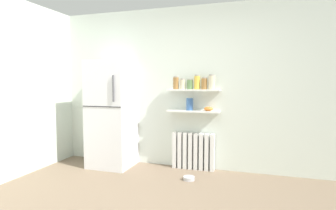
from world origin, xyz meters
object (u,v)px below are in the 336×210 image
object	(u,v)px
storage_jar_3	(197,82)
storage_jar_4	(204,83)
storage_jar_0	(176,83)
storage_jar_2	(190,84)
storage_jar_5	(212,82)
vase	(190,104)
refrigerator	(112,114)
radiator	(193,151)
pet_food_bowl	(189,178)
storage_jar_1	(183,84)
shelf_bowl	(208,109)

from	to	relation	value
storage_jar_3	storage_jar_4	distance (m)	0.12
storage_jar_0	storage_jar_2	xyz separation A→B (m)	(0.23, -0.00, -0.02)
storage_jar_5	vase	bearing A→B (deg)	-180.00
storage_jar_0	storage_jar_2	world-z (taller)	storage_jar_0
refrigerator	storage_jar_4	bearing A→B (deg)	7.80
refrigerator	vase	xyz separation A→B (m)	(1.27, 0.21, 0.17)
radiator	refrigerator	bearing A→B (deg)	-169.94
storage_jar_0	storage_jar_3	bearing A→B (deg)	-0.00
storage_jar_3	pet_food_bowl	distance (m)	1.45
pet_food_bowl	storage_jar_2	bearing A→B (deg)	102.67
storage_jar_4	storage_jar_0	bearing A→B (deg)	180.00
storage_jar_1	storage_jar_3	bearing A→B (deg)	0.00
storage_jar_5	shelf_bowl	world-z (taller)	storage_jar_5
vase	pet_food_bowl	world-z (taller)	vase
radiator	storage_jar_2	world-z (taller)	storage_jar_2
storage_jar_0	refrigerator	bearing A→B (deg)	-168.84
storage_jar_2	pet_food_bowl	bearing A→B (deg)	-77.33
storage_jar_0	storage_jar_3	distance (m)	0.34
storage_jar_0	storage_jar_2	size ratio (longest dim) A/B	1.25
storage_jar_2	storage_jar_5	distance (m)	0.34
refrigerator	storage_jar_4	size ratio (longest dim) A/B	9.24
storage_jar_1	storage_jar_4	bearing A→B (deg)	0.00
storage_jar_0	storage_jar_1	xyz separation A→B (m)	(0.11, -0.00, -0.02)
storage_jar_0	shelf_bowl	xyz separation A→B (m)	(0.53, -0.00, -0.40)
radiator	vase	bearing A→B (deg)	-152.93
radiator	storage_jar_0	bearing A→B (deg)	-174.01
storage_jar_5	storage_jar_0	bearing A→B (deg)	180.00
storage_jar_3	radiator	bearing A→B (deg)	152.34
storage_jar_1	storage_jar_4	world-z (taller)	storage_jar_4
radiator	vase	distance (m)	0.76
radiator	storage_jar_5	bearing A→B (deg)	-5.99
storage_jar_1	storage_jar_5	bearing A→B (deg)	0.00
storage_jar_4	shelf_bowl	world-z (taller)	storage_jar_4
storage_jar_4	shelf_bowl	size ratio (longest dim) A/B	1.32
storage_jar_0	pet_food_bowl	size ratio (longest dim) A/B	1.25
shelf_bowl	pet_food_bowl	size ratio (longest dim) A/B	0.87
storage_jar_4	storage_jar_3	bearing A→B (deg)	-180.00
storage_jar_2	storage_jar_3	bearing A→B (deg)	0.00
storage_jar_1	storage_jar_5	world-z (taller)	storage_jar_5
storage_jar_0	vase	xyz separation A→B (m)	(0.23, -0.00, -0.34)
storage_jar_5	shelf_bowl	xyz separation A→B (m)	(-0.05, -0.00, -0.41)
storage_jar_3	storage_jar_0	bearing A→B (deg)	180.00
refrigerator	shelf_bowl	distance (m)	1.58
storage_jar_5	vase	xyz separation A→B (m)	(-0.34, -0.00, -0.35)
storage_jar_3	storage_jar_1	bearing A→B (deg)	180.00
refrigerator	storage_jar_3	size ratio (longest dim) A/B	7.74
radiator	storage_jar_2	bearing A→B (deg)	-152.34
refrigerator	radiator	world-z (taller)	refrigerator
radiator	storage_jar_4	world-z (taller)	storage_jar_4
storage_jar_1	storage_jar_2	xyz separation A→B (m)	(0.11, 0.00, -0.00)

